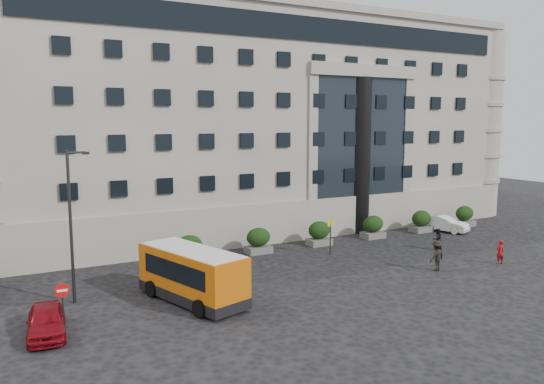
{
  "coord_description": "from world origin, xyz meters",
  "views": [
    {
      "loc": [
        -15.51,
        -25.4,
        9.46
      ],
      "look_at": [
        0.08,
        3.65,
        5.0
      ],
      "focal_mm": 35.0,
      "sensor_mm": 36.0,
      "label": 1
    }
  ],
  "objects": [
    {
      "name": "hedge_a",
      "position": [
        -4.0,
        7.8,
        0.93
      ],
      "size": [
        1.8,
        1.26,
        1.84
      ],
      "color": "#595956",
      "rests_on": "ground"
    },
    {
      "name": "pedestrian_a",
      "position": [
        14.0,
        -2.4,
        0.82
      ],
      "size": [
        0.66,
        0.5,
        1.64
      ],
      "primitive_type": "imported",
      "rotation": [
        0.0,
        0.0,
        2.94
      ],
      "color": "maroon",
      "rests_on": "ground"
    },
    {
      "name": "white_taxi",
      "position": [
        18.64,
        7.0,
        0.67
      ],
      "size": [
        2.92,
        4.32,
        1.35
      ],
      "primitive_type": "imported",
      "rotation": [
        0.0,
        0.0,
        0.4
      ],
      "color": "white",
      "rests_on": "ground"
    },
    {
      "name": "ground",
      "position": [
        0.0,
        0.0,
        0.0
      ],
      "size": [
        120.0,
        120.0,
        0.0
      ],
      "primitive_type": "plane",
      "color": "black",
      "rests_on": "ground"
    },
    {
      "name": "no_entry_sign",
      "position": [
        -13.0,
        -1.04,
        1.65
      ],
      "size": [
        0.64,
        0.16,
        2.32
      ],
      "color": "#262628",
      "rests_on": "ground"
    },
    {
      "name": "pedestrian_b",
      "position": [
        13.28,
        2.47,
        0.79
      ],
      "size": [
        0.87,
        0.73,
        1.57
      ],
      "primitive_type": "imported",
      "rotation": [
        0.0,
        0.0,
        2.94
      ],
      "color": "black",
      "rests_on": "ground"
    },
    {
      "name": "hedge_e",
      "position": [
        16.8,
        7.8,
        0.93
      ],
      "size": [
        1.8,
        1.26,
        1.84
      ],
      "color": "#595956",
      "rests_on": "ground"
    },
    {
      "name": "hedge_b",
      "position": [
        1.2,
        7.8,
        0.93
      ],
      "size": [
        1.8,
        1.26,
        1.84
      ],
      "color": "#595956",
      "rests_on": "ground"
    },
    {
      "name": "civic_building",
      "position": [
        6.0,
        22.0,
        9.0
      ],
      "size": [
        44.0,
        24.0,
        18.0
      ],
      "primitive_type": "cube",
      "color": "gray",
      "rests_on": "ground"
    },
    {
      "name": "entrance_column",
      "position": [
        12.0,
        10.3,
        6.5
      ],
      "size": [
        1.8,
        1.8,
        13.0
      ],
      "primitive_type": "cylinder",
      "color": "black",
      "rests_on": "ground"
    },
    {
      "name": "hedge_c",
      "position": [
        6.4,
        7.8,
        0.93
      ],
      "size": [
        1.8,
        1.26,
        1.84
      ],
      "color": "#595956",
      "rests_on": "ground"
    },
    {
      "name": "hedge_f",
      "position": [
        22.0,
        7.8,
        0.93
      ],
      "size": [
        1.8,
        1.26,
        1.84
      ],
      "color": "#595956",
      "rests_on": "ground"
    },
    {
      "name": "parked_car_a",
      "position": [
        -13.7,
        -0.91,
        0.68
      ],
      "size": [
        1.98,
        4.1,
        1.35
      ],
      "primitive_type": "imported",
      "rotation": [
        0.0,
        0.0,
        -0.1
      ],
      "color": "maroon",
      "rests_on": "ground"
    },
    {
      "name": "parked_car_d",
      "position": [
        -13.39,
        16.0,
        0.77
      ],
      "size": [
        3.49,
        5.93,
        1.55
      ],
      "primitive_type": "imported",
      "rotation": [
        0.0,
        0.0,
        -0.17
      ],
      "color": "black",
      "rests_on": "ground"
    },
    {
      "name": "pedestrian_c",
      "position": [
        9.15,
        -1.54,
        0.97
      ],
      "size": [
        1.36,
        0.94,
        1.93
      ],
      "primitive_type": "imported",
      "rotation": [
        0.0,
        0.0,
        3.33
      ],
      "color": "black",
      "rests_on": "ground"
    },
    {
      "name": "bus_stop_sign",
      "position": [
        5.5,
        5.0,
        1.73
      ],
      "size": [
        0.5,
        0.08,
        2.52
      ],
      "color": "#262628",
      "rests_on": "ground"
    },
    {
      "name": "street_lamp",
      "position": [
        -11.94,
        3.0,
        4.37
      ],
      "size": [
        1.16,
        0.18,
        8.0
      ],
      "color": "#262628",
      "rests_on": "ground"
    },
    {
      "name": "minibus",
      "position": [
        -6.48,
        0.28,
        1.55
      ],
      "size": [
        4.16,
        7.11,
        2.81
      ],
      "rotation": [
        0.0,
        0.0,
        0.29
      ],
      "color": "#C45909",
      "rests_on": "ground"
    },
    {
      "name": "hedge_d",
      "position": [
        11.6,
        7.8,
        0.93
      ],
      "size": [
        1.8,
        1.26,
        1.84
      ],
      "color": "#595956",
      "rests_on": "ground"
    }
  ]
}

